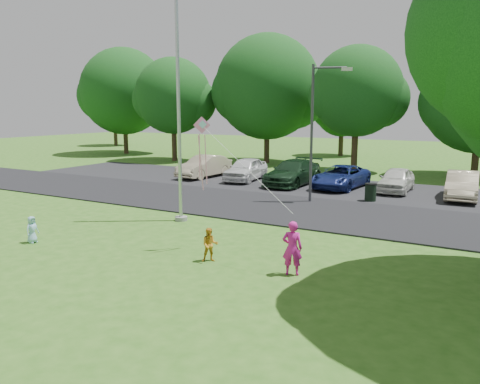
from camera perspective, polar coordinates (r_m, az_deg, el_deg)
The scene contains 13 objects.
ground at distance 13.06m, azimuth -7.83°, elevation -9.72°, with size 120.00×120.00×0.00m, color #306219.
park_road at distance 20.66m, azimuth 7.37°, elevation -2.23°, with size 60.00×6.00×0.06m, color black.
parking_strip at distance 26.70m, azimuth 12.61°, elevation 0.40°, with size 42.00×7.00×0.06m, color black.
flagpole at distance 18.40m, azimuth -7.47°, elevation 9.25°, with size 0.50×0.50×10.00m.
street_lamp at distance 22.21m, azimuth 9.43°, elevation 8.53°, with size 1.73×0.80×6.42m.
trash_can at distance 23.24m, azimuth 15.62°, elevation -0.08°, with size 0.57×0.57×0.90m.
tree_row at distance 34.52m, azimuth 19.86°, elevation 11.66°, with size 64.35×11.94×10.88m.
horizon_trees at distance 43.77m, azimuth 25.14°, elevation 9.00°, with size 77.46×7.20×7.02m.
parked_cars at distance 26.74m, azimuth 10.63°, elevation 2.01°, with size 20.07×5.11×1.44m.
woman at distance 12.65m, azimuth 6.39°, elevation -6.81°, with size 0.54×0.35×1.48m, color #D81C92.
child_yellow at distance 13.73m, azimuth -3.68°, elevation -6.44°, with size 0.49×0.38×1.01m, color orange.
child_blue at distance 17.07m, azimuth -24.02°, elevation -4.20°, with size 0.44×0.29×0.90m, color #8FC2DB.
kite at distance 14.33m, azimuth -4.46°, elevation 6.14°, with size 3.56×0.97×2.51m.
Camera 1 is at (7.49, -9.76, 4.40)m, focal length 35.00 mm.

